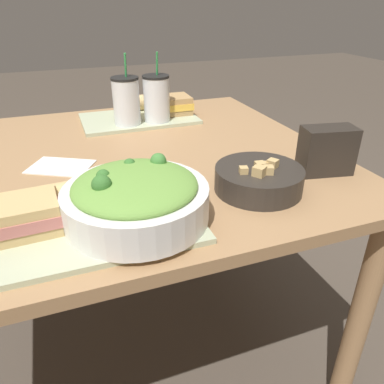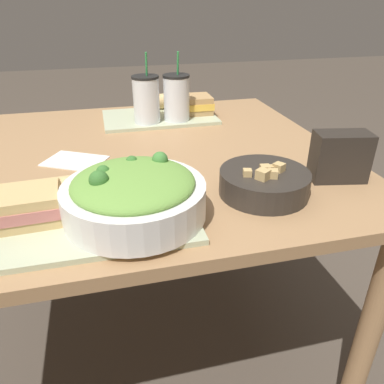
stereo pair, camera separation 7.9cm
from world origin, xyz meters
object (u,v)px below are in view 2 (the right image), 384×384
at_px(salad_bowl, 134,194).
at_px(sandwich_far, 194,104).
at_px(baguette_near, 83,187).
at_px(drink_cup_dark, 146,101).
at_px(drink_cup_red, 177,99).
at_px(baguette_far, 157,102).
at_px(chip_bag, 340,157).
at_px(sandwich_near, 30,206).
at_px(napkin_folded, 75,161).
at_px(soup_bowl, 264,182).

bearing_deg(salad_bowl, sandwich_far, 66.61).
relative_size(baguette_near, sandwich_far, 1.18).
relative_size(drink_cup_dark, drink_cup_red, 1.01).
relative_size(salad_bowl, sandwich_far, 2.24).
xyz_separation_m(salad_bowl, drink_cup_red, (0.22, 0.62, 0.03)).
bearing_deg(baguette_far, drink_cup_dark, 159.75).
bearing_deg(baguette_far, chip_bag, -153.87).
relative_size(drink_cup_dark, chip_bag, 1.63).
relative_size(sandwich_near, napkin_folded, 0.64).
bearing_deg(drink_cup_dark, drink_cup_red, 0.00).
bearing_deg(sandwich_far, drink_cup_dark, -158.50).
relative_size(sandwich_near, chip_bag, 0.87).
xyz_separation_m(sandwich_far, napkin_folded, (-0.43, -0.35, -0.04)).
height_order(soup_bowl, sandwich_far, soup_bowl).
height_order(chip_bag, napkin_folded, chip_bag).
xyz_separation_m(baguette_near, napkin_folded, (-0.03, 0.25, -0.04)).
bearing_deg(drink_cup_red, soup_bowl, -81.63).
bearing_deg(baguette_near, drink_cup_dark, -26.74).
bearing_deg(baguette_near, sandwich_near, 118.72).
height_order(sandwich_far, napkin_folded, sandwich_far).
distance_m(baguette_far, chip_bag, 0.78).
relative_size(drink_cup_red, napkin_folded, 1.20).
xyz_separation_m(salad_bowl, sandwich_near, (-0.20, 0.03, -0.02)).
bearing_deg(sandwich_far, sandwich_near, -126.34).
relative_size(soup_bowl, baguette_near, 1.37).
relative_size(soup_bowl, drink_cup_red, 0.89).
height_order(soup_bowl, drink_cup_red, drink_cup_red).
height_order(sandwich_far, drink_cup_red, drink_cup_red).
distance_m(sandwich_near, drink_cup_red, 0.72).
height_order(baguette_near, sandwich_far, sandwich_far).
relative_size(salad_bowl, chip_bag, 2.00).
distance_m(soup_bowl, napkin_folded, 0.53).
bearing_deg(drink_cup_red, napkin_folded, -141.74).
height_order(salad_bowl, napkin_folded, salad_bowl).
distance_m(salad_bowl, chip_bag, 0.52).
xyz_separation_m(salad_bowl, drink_cup_dark, (0.11, 0.62, 0.03)).
bearing_deg(sandwich_near, drink_cup_red, 51.39).
xyz_separation_m(sandwich_far, drink_cup_dark, (-0.19, -0.07, 0.04)).
distance_m(soup_bowl, baguette_near, 0.41).
bearing_deg(napkin_folded, chip_bag, -22.98).
height_order(baguette_near, drink_cup_red, drink_cup_red).
xyz_separation_m(sandwich_near, baguette_far, (0.37, 0.75, -0.00)).
distance_m(sandwich_far, drink_cup_dark, 0.21).
bearing_deg(napkin_folded, sandwich_near, -102.71).
height_order(drink_cup_red, chip_bag, drink_cup_red).
xyz_separation_m(baguette_far, drink_cup_red, (0.05, -0.16, 0.05)).
bearing_deg(chip_bag, salad_bowl, -160.88).
height_order(salad_bowl, drink_cup_dark, drink_cup_dark).
height_order(sandwich_near, sandwich_far, same).
distance_m(baguette_near, drink_cup_red, 0.61).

